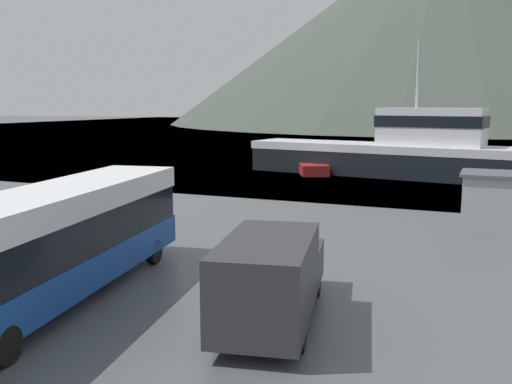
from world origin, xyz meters
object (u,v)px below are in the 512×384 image
at_px(dock_kiosk, 497,201).
at_px(small_boat, 310,167).
at_px(tour_bus, 61,237).
at_px(delivery_van, 272,276).
at_px(storage_bin, 39,225).
at_px(fishing_boat, 405,151).

bearing_deg(dock_kiosk, small_boat, 129.04).
relative_size(tour_bus, delivery_van, 1.81).
relative_size(tour_bus, small_boat, 1.71).
bearing_deg(small_boat, delivery_van, 80.27).
distance_m(storage_bin, small_boat, 28.12).
bearing_deg(tour_bus, small_boat, 84.83).
bearing_deg(fishing_boat, small_boat, 97.06).
bearing_deg(tour_bus, dock_kiosk, 42.44).
bearing_deg(fishing_boat, tour_bus, 179.53).
relative_size(delivery_van, small_boat, 0.94).
height_order(tour_bus, dock_kiosk, tour_bus).
height_order(tour_bus, small_boat, tour_bus).
bearing_deg(small_boat, fishing_boat, 153.45).
bearing_deg(storage_bin, delivery_van, -19.88).
distance_m(delivery_van, dock_kiosk, 15.46).
height_order(storage_bin, small_boat, storage_bin).
xyz_separation_m(storage_bin, small_boat, (2.94, 27.97, -0.32)).
bearing_deg(storage_bin, tour_bus, -41.70).
distance_m(fishing_boat, small_boat, 7.91).
height_order(delivery_van, fishing_boat, fishing_boat).
bearing_deg(fishing_boat, storage_bin, 167.23).
xyz_separation_m(storage_bin, dock_kiosk, (17.38, 10.16, 0.56)).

